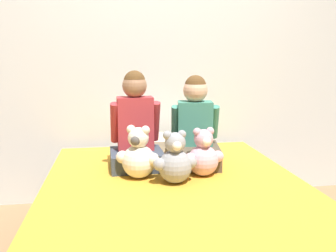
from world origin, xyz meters
TOP-DOWN VIEW (x-y plane):
  - wall_behind_bed at (0.00, 1.16)m, footprint 8.00×0.06m
  - bed at (0.00, 0.00)m, footprint 1.51×2.03m
  - child_on_left at (-0.20, 0.45)m, footprint 0.34×0.32m
  - child_on_right at (0.19, 0.46)m, footprint 0.36×0.39m
  - teddy_bear_held_by_left_child at (-0.20, 0.23)m, footprint 0.25×0.20m
  - teddy_bear_held_by_right_child at (0.19, 0.21)m, footprint 0.25×0.19m
  - teddy_bear_between_children at (-0.00, 0.11)m, footprint 0.25×0.19m
  - pillow_at_headboard at (0.00, 0.82)m, footprint 0.57×0.33m

SIDE VIEW (x-z plane):
  - bed at x=0.00m, z-range 0.00..0.49m
  - pillow_at_headboard at x=0.00m, z-range 0.49..0.60m
  - teddy_bear_held_by_right_child at x=0.19m, z-range 0.47..0.77m
  - teddy_bear_between_children at x=0.00m, z-range 0.47..0.77m
  - teddy_bear_held_by_left_child at x=-0.20m, z-range 0.47..0.79m
  - child_on_right at x=0.19m, z-range 0.43..1.03m
  - child_on_left at x=-0.20m, z-range 0.43..1.06m
  - wall_behind_bed at x=0.00m, z-range 0.00..2.50m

